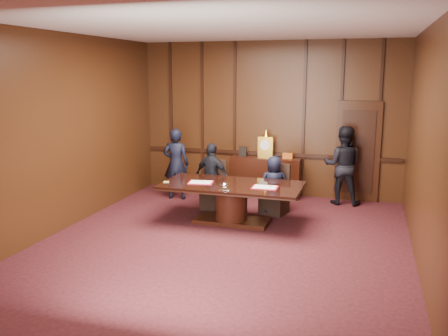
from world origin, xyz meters
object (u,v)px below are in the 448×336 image
witness_left (176,164)px  conference_table (231,197)px  signatory_left (212,176)px  sideboard (265,175)px  witness_right (343,165)px  signatory_right (274,185)px

witness_left → conference_table: bearing=133.4°
signatory_left → sideboard: bearing=-104.6°
witness_left → witness_right: witness_right is taller
signatory_left → signatory_right: signatory_left is taller
conference_table → witness_left: size_ratio=1.65×
sideboard → witness_left: size_ratio=1.01×
conference_table → signatory_right: 1.03m
conference_table → witness_right: (1.90, 2.00, 0.34)m
signatory_left → witness_right: witness_right is taller
signatory_left → signatory_right: (1.30, 0.00, -0.10)m
signatory_right → witness_left: (-2.33, 0.54, 0.20)m
witness_left → signatory_right: bearing=158.9°
signatory_right → witness_right: (1.25, 1.20, 0.25)m
witness_left → sideboard: bearing=-164.3°
signatory_right → conference_table: bearing=34.1°
conference_table → signatory_right: size_ratio=2.20×
signatory_left → witness_right: size_ratio=0.82×
conference_table → signatory_right: signatory_right is taller
conference_table → witness_right: bearing=46.4°
conference_table → signatory_left: (-0.65, 0.80, 0.18)m
conference_table → witness_right: witness_right is taller
signatory_left → signatory_right: 1.30m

